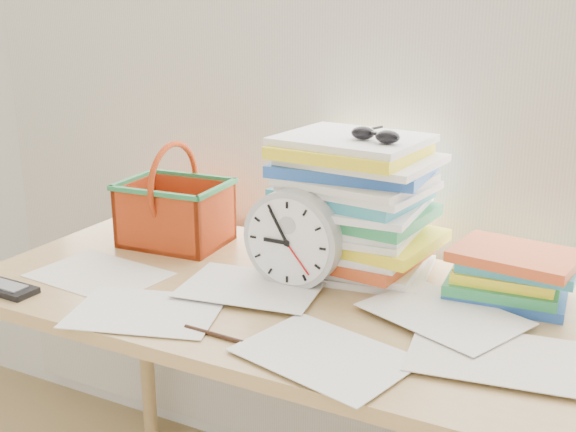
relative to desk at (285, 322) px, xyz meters
The scene contains 10 objects.
curtain 0.73m from the desk, 90.00° to the left, with size 2.40×0.01×2.50m, color beige.
desk is the anchor object (origin of this frame).
paper_stack 0.31m from the desk, 64.73° to the left, with size 0.36×0.30×0.32m, color white, non-canonical shape.
clock 0.19m from the desk, 85.67° to the left, with size 0.22×0.22×0.04m, color #AEAEAE.
sunglasses 0.46m from the desk, 45.72° to the left, with size 0.13×0.11×0.03m, color black, non-canonical shape.
book_stack 0.50m from the desk, 21.40° to the left, with size 0.27×0.20×0.11m, color white, non-canonical shape.
basket 0.48m from the desk, 159.12° to the left, with size 0.26×0.20×0.26m, color #C03F12, non-canonical shape.
pen 0.27m from the desk, 94.18° to the right, with size 0.01×0.01×0.13m, color black.
calculator 0.61m from the desk, 152.11° to the right, with size 0.14×0.06×0.01m, color black.
scattered_papers 0.08m from the desk, ahead, with size 1.26×0.42×0.02m, color white, non-canonical shape.
Camera 1 is at (0.68, 0.30, 1.37)m, focal length 45.00 mm.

